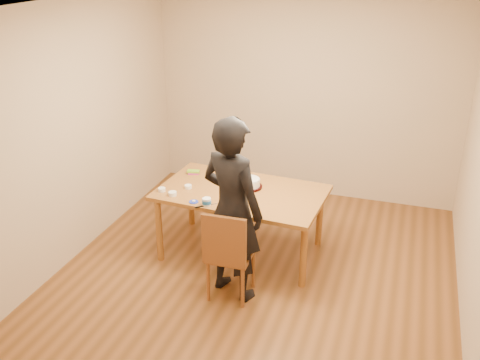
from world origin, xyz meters
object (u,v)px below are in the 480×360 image
(dining_table, at_px, (241,193))
(person, at_px, (232,210))
(cake_plate, at_px, (249,187))
(cake, at_px, (249,183))
(dining_chair, at_px, (231,254))

(dining_table, xyz_separation_m, person, (0.15, -0.73, 0.18))
(cake_plate, relative_size, person, 0.15)
(cake_plate, xyz_separation_m, person, (0.10, -0.84, 0.14))
(cake_plate, xyz_separation_m, cake, (0.00, 0.00, 0.05))
(dining_chair, relative_size, cake_plate, 1.44)
(person, bearing_deg, dining_chair, 110.53)
(dining_chair, distance_m, cake_plate, 0.94)
(dining_table, height_order, cake_plate, cake_plate)
(dining_table, height_order, cake, cake)
(dining_table, xyz_separation_m, cake, (0.05, 0.11, 0.08))
(dining_table, relative_size, dining_chair, 4.33)
(dining_chair, distance_m, cake, 0.96)
(dining_table, distance_m, person, 0.77)
(person, bearing_deg, cake_plate, -62.85)
(cake_plate, distance_m, cake, 0.05)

